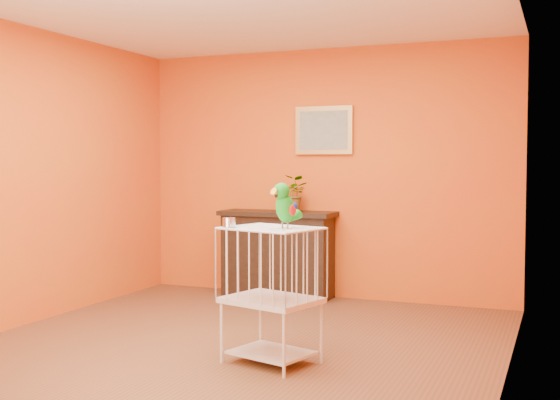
% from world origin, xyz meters
% --- Properties ---
extents(ground, '(4.50, 4.50, 0.00)m').
position_xyz_m(ground, '(0.00, 0.00, 0.00)').
color(ground, brown).
rests_on(ground, ground).
extents(room_shell, '(4.50, 4.50, 4.50)m').
position_xyz_m(room_shell, '(0.00, 0.00, 1.58)').
color(room_shell, '#C35B12').
rests_on(room_shell, ground).
extents(console_cabinet, '(1.22, 0.44, 0.90)m').
position_xyz_m(console_cabinet, '(-0.45, 2.04, 0.45)').
color(console_cabinet, black).
rests_on(console_cabinet, ground).
extents(potted_plant, '(0.34, 0.38, 0.30)m').
position_xyz_m(potted_plant, '(-0.27, 2.01, 1.05)').
color(potted_plant, '#26722D').
rests_on(potted_plant, console_cabinet).
extents(framed_picture, '(0.62, 0.04, 0.50)m').
position_xyz_m(framed_picture, '(0.00, 2.22, 1.75)').
color(framed_picture, '#BE8E44').
rests_on(framed_picture, room_shell).
extents(birdcage, '(0.73, 0.63, 0.96)m').
position_xyz_m(birdcage, '(0.45, -0.25, 0.50)').
color(birdcage, silver).
rests_on(birdcage, ground).
extents(feed_cup, '(0.09, 0.09, 0.06)m').
position_xyz_m(feed_cup, '(0.16, -0.35, 0.99)').
color(feed_cup, silver).
rests_on(feed_cup, birdcage).
extents(parrot, '(0.18, 0.28, 0.32)m').
position_xyz_m(parrot, '(0.55, -0.25, 1.12)').
color(parrot, '#59544C').
rests_on(parrot, birdcage).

